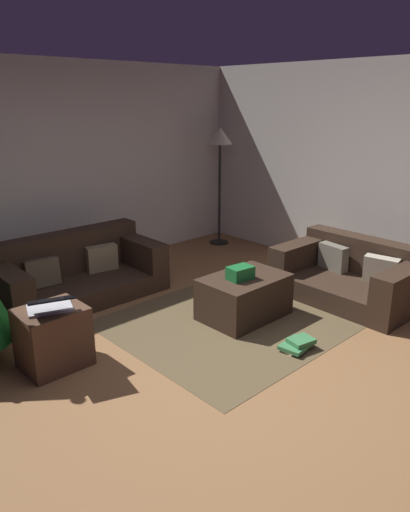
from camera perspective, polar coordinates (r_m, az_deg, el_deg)
ground_plane at (r=4.05m, az=1.31°, el=-13.77°), size 6.40×6.40×0.00m
rear_partition at (r=6.14m, az=-19.88°, el=9.25°), size 6.40×0.12×2.60m
corner_partition at (r=6.13m, az=23.12°, el=8.86°), size 0.12×6.40×2.60m
couch_left at (r=5.59m, az=-15.15°, el=-2.01°), size 1.85×0.92×0.70m
couch_right at (r=5.63m, az=17.02°, el=-2.21°), size 0.99×1.53×0.64m
ottoman at (r=4.93m, az=4.67°, el=-4.85°), size 0.87×0.59×0.44m
gift_box at (r=4.76m, az=4.21°, el=-2.01°), size 0.26×0.20×0.13m
tv_remote at (r=4.78m, az=4.20°, el=-2.62°), size 0.07×0.17×0.02m
side_table at (r=4.23m, az=-17.58°, el=-9.19°), size 0.52×0.44×0.52m
laptop at (r=4.04m, az=-17.90°, el=-5.56°), size 0.47×0.51×0.19m
book_stack at (r=4.45m, az=10.94°, el=-10.24°), size 0.32×0.25×0.10m
corner_lamp at (r=7.20m, az=1.79°, el=13.01°), size 0.36×0.36×1.75m
area_rug at (r=5.02m, az=4.61°, el=-7.11°), size 2.60×2.00×0.01m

